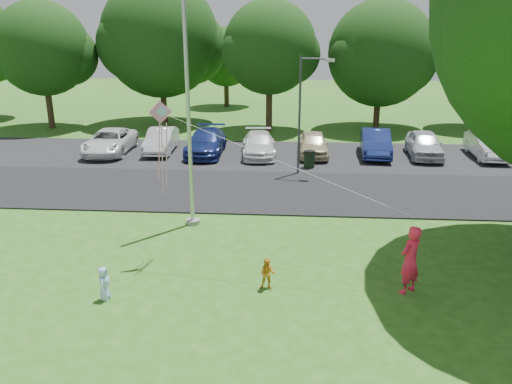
# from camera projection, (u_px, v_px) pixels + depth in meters

# --- Properties ---
(ground) EXTENTS (120.00, 120.00, 0.00)m
(ground) POSITION_uv_depth(u_px,v_px,m) (287.00, 297.00, 13.25)
(ground) COLOR #295F19
(ground) RESTS_ON ground
(park_road) EXTENTS (60.00, 6.00, 0.06)m
(park_road) POSITION_uv_depth(u_px,v_px,m) (290.00, 191.00, 21.77)
(park_road) COLOR black
(park_road) RESTS_ON ground
(parking_strip) EXTENTS (42.00, 7.00, 0.06)m
(parking_strip) POSITION_uv_depth(u_px,v_px,m) (291.00, 156.00, 27.93)
(parking_strip) COLOR black
(parking_strip) RESTS_ON ground
(flagpole) EXTENTS (0.50, 0.50, 10.00)m
(flagpole) POSITION_uv_depth(u_px,v_px,m) (188.00, 110.00, 16.94)
(flagpole) COLOR #B7BABF
(flagpole) RESTS_ON ground
(street_lamp) EXTENTS (1.58, 0.41, 5.64)m
(street_lamp) POSITION_uv_depth(u_px,v_px,m) (304.00, 105.00, 23.37)
(street_lamp) COLOR #3F3F44
(street_lamp) RESTS_ON ground
(trash_can) EXTENTS (0.58, 0.58, 0.93)m
(trash_can) POSITION_uv_depth(u_px,v_px,m) (309.00, 160.00, 25.28)
(trash_can) COLOR black
(trash_can) RESTS_ON ground
(tree_row) EXTENTS (64.35, 11.94, 10.88)m
(tree_row) POSITION_uv_depth(u_px,v_px,m) (316.00, 45.00, 34.34)
(tree_row) COLOR #332316
(tree_row) RESTS_ON ground
(horizon_trees) EXTENTS (77.46, 7.20, 7.02)m
(horizon_trees) POSITION_uv_depth(u_px,v_px,m) (339.00, 59.00, 43.75)
(horizon_trees) COLOR #332316
(horizon_trees) RESTS_ON ground
(parked_cars) EXTENTS (22.98, 5.16, 1.43)m
(parked_cars) POSITION_uv_depth(u_px,v_px,m) (277.00, 143.00, 27.74)
(parked_cars) COLOR silver
(parked_cars) RESTS_ON ground
(woman) EXTENTS (0.82, 0.80, 1.91)m
(woman) POSITION_uv_depth(u_px,v_px,m) (410.00, 260.00, 13.20)
(woman) COLOR #FF2147
(woman) RESTS_ON ground
(child_yellow) EXTENTS (0.45, 0.35, 0.90)m
(child_yellow) POSITION_uv_depth(u_px,v_px,m) (268.00, 274.00, 13.51)
(child_yellow) COLOR orange
(child_yellow) RESTS_ON ground
(child_blue) EXTENTS (0.30, 0.46, 0.92)m
(child_blue) POSITION_uv_depth(u_px,v_px,m) (104.00, 284.00, 12.98)
(child_blue) COLOR #A6C9FF
(child_blue) RESTS_ON ground
(kite) EXTENTS (7.26, 1.94, 2.87)m
(kite) POSITION_uv_depth(u_px,v_px,m) (166.00, 128.00, 14.23)
(kite) COLOR pink
(kite) RESTS_ON ground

